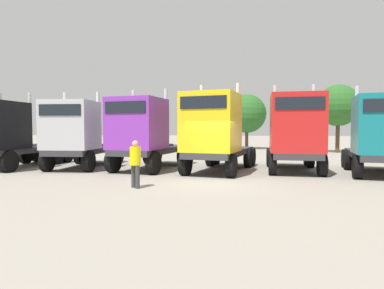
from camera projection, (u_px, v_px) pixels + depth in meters
The scene contains 11 objects.
ground at pixel (212, 181), 13.48m from camera, with size 200.00×200.00×0.00m, color gray.
semi_truck_black at pixel (7, 135), 17.61m from camera, with size 2.87×6.39×4.18m.
semi_truck_silver at pixel (77, 135), 17.59m from camera, with size 2.93×6.32×4.21m.
semi_truck_purple at pixel (144, 134), 16.93m from camera, with size 3.52×6.77×4.29m.
semi_truck_yellow at pixel (215, 132), 15.87m from camera, with size 3.71×6.77×4.43m.
semi_truck_red at pixel (295, 133), 16.01m from camera, with size 2.81×5.95×4.42m.
semi_truck_teal at pixel (382, 135), 14.68m from camera, with size 3.49×6.09×4.23m.
visitor_in_hivis at pixel (135, 160), 11.89m from camera, with size 0.56×0.56×1.74m.
oak_far_left at pixel (125, 116), 37.07m from camera, with size 3.09×3.09×5.23m.
oak_far_centre at pixel (247, 114), 35.87m from camera, with size 4.24×4.24×6.00m.
oak_far_right at pixel (338, 106), 29.99m from camera, with size 3.82×3.82×6.26m.
Camera 1 is at (1.27, -13.36, 2.14)m, focal length 30.54 mm.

